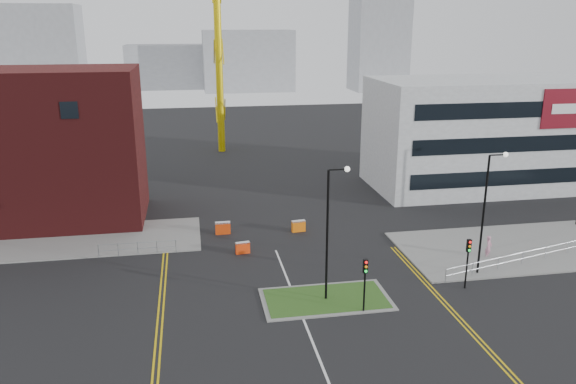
% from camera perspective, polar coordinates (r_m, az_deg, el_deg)
% --- Properties ---
extents(ground, '(200.00, 200.00, 0.00)m').
position_cam_1_polar(ground, '(31.31, 3.77, -17.88)').
color(ground, black).
rests_on(ground, ground).
extents(pavement_left, '(28.00, 8.00, 0.12)m').
position_cam_1_polar(pavement_left, '(52.00, -24.59, -4.74)').
color(pavement_left, slate).
rests_on(pavement_left, ground).
extents(pavement_right, '(24.00, 10.00, 0.12)m').
position_cam_1_polar(pavement_right, '(51.36, 24.46, -4.99)').
color(pavement_right, slate).
rests_on(pavement_right, ground).
extents(island_kerb, '(8.60, 4.60, 0.08)m').
position_cam_1_polar(island_kerb, '(38.36, 3.86, -10.82)').
color(island_kerb, slate).
rests_on(island_kerb, ground).
extents(grass_island, '(8.00, 4.00, 0.12)m').
position_cam_1_polar(grass_island, '(38.35, 3.86, -10.79)').
color(grass_island, '#264A18').
rests_on(grass_island, ground).
extents(brick_building, '(24.20, 10.07, 14.24)m').
position_cam_1_polar(brick_building, '(56.55, -26.90, 3.81)').
color(brick_building, '#4E1314').
rests_on(brick_building, ground).
extents(office_block, '(25.00, 12.20, 12.00)m').
position_cam_1_polar(office_block, '(66.56, 19.41, 5.64)').
color(office_block, '#AFB2B5').
rests_on(office_block, ground).
extents(streetlamp_island, '(1.46, 0.36, 9.18)m').
position_cam_1_polar(streetlamp_island, '(36.24, 4.37, -3.23)').
color(streetlamp_island, black).
rests_on(streetlamp_island, ground).
extents(streetlamp_right_near, '(1.46, 0.36, 9.18)m').
position_cam_1_polar(streetlamp_right_near, '(42.43, 19.59, -1.18)').
color(streetlamp_right_near, black).
rests_on(streetlamp_right_near, ground).
extents(traffic_light_island, '(0.28, 0.33, 3.65)m').
position_cam_1_polar(traffic_light_island, '(36.01, 7.84, -8.39)').
color(traffic_light_island, black).
rests_on(traffic_light_island, ground).
extents(traffic_light_right, '(0.28, 0.33, 3.65)m').
position_cam_1_polar(traffic_light_right, '(40.68, 17.83, -6.04)').
color(traffic_light_right, black).
rests_on(traffic_light_right, ground).
extents(railing_left, '(6.05, 0.05, 1.10)m').
position_cam_1_polar(railing_left, '(46.44, -15.05, -5.35)').
color(railing_left, gray).
rests_on(railing_left, ground).
extents(railing_right, '(19.05, 5.05, 1.10)m').
position_cam_1_polar(railing_right, '(48.39, 24.72, -5.41)').
color(railing_right, gray).
rests_on(railing_right, ground).
extents(centre_line, '(0.15, 30.00, 0.01)m').
position_cam_1_polar(centre_line, '(32.92, 2.92, -15.94)').
color(centre_line, silver).
rests_on(centre_line, ground).
extents(yellow_left_a, '(0.12, 24.00, 0.01)m').
position_cam_1_polar(yellow_left_a, '(39.30, -12.92, -10.58)').
color(yellow_left_a, gold).
rests_on(yellow_left_a, ground).
extents(yellow_left_b, '(0.12, 24.00, 0.01)m').
position_cam_1_polar(yellow_left_b, '(39.29, -12.48, -10.56)').
color(yellow_left_b, gold).
rests_on(yellow_left_b, ground).
extents(yellow_right_a, '(0.12, 20.00, 0.01)m').
position_cam_1_polar(yellow_right_a, '(39.08, 15.53, -10.95)').
color(yellow_right_a, gold).
rests_on(yellow_right_a, ground).
extents(yellow_right_b, '(0.12, 20.00, 0.01)m').
position_cam_1_polar(yellow_right_b, '(39.20, 15.93, -10.89)').
color(yellow_right_b, gold).
rests_on(yellow_right_b, ground).
extents(skyline_a, '(18.00, 12.00, 22.00)m').
position_cam_1_polar(skyline_a, '(148.95, -23.67, 12.83)').
color(skyline_a, gray).
rests_on(skyline_a, ground).
extents(skyline_b, '(24.00, 12.00, 16.00)m').
position_cam_1_polar(skyline_b, '(156.12, -4.08, 13.16)').
color(skyline_b, gray).
rests_on(skyline_b, ground).
extents(skyline_c, '(14.00, 12.00, 28.00)m').
position_cam_1_polar(skyline_c, '(158.56, 9.23, 15.22)').
color(skyline_c, gray).
rests_on(skyline_c, ground).
extents(skyline_d, '(30.00, 12.00, 12.00)m').
position_cam_1_polar(skyline_d, '(165.38, -10.80, 12.42)').
color(skyline_d, gray).
rests_on(skyline_d, ground).
extents(pedestrian, '(0.79, 0.76, 1.83)m').
position_cam_1_polar(pedestrian, '(47.01, 19.71, -5.28)').
color(pedestrian, pink).
rests_on(pedestrian, ground).
extents(barrier_left, '(1.18, 0.54, 0.95)m').
position_cam_1_polar(barrier_left, '(45.42, -4.63, -5.62)').
color(barrier_left, '#FB3E0D').
rests_on(barrier_left, ground).
extents(barrier_mid, '(1.31, 0.45, 1.10)m').
position_cam_1_polar(barrier_mid, '(49.63, -6.64, -3.60)').
color(barrier_mid, red).
rests_on(barrier_mid, ground).
extents(barrier_right, '(1.25, 0.54, 1.02)m').
position_cam_1_polar(barrier_right, '(49.87, 1.07, -3.43)').
color(barrier_right, orange).
rests_on(barrier_right, ground).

